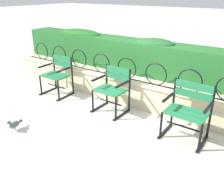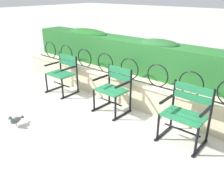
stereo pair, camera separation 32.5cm
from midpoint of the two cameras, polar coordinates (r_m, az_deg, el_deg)
ground_plane at (r=4.31m, az=1.37°, el=-7.17°), size 60.00×60.00×0.00m
stone_wall at (r=4.80m, az=7.52°, el=-0.54°), size 6.55×0.41×0.53m
iron_arch_fence at (r=4.63m, az=6.28°, el=4.66°), size 6.03×0.02×0.42m
hedge_row at (r=4.97m, az=10.79°, el=7.71°), size 6.42×0.58×0.76m
park_chair_left at (r=5.37m, az=-9.92°, el=4.01°), size 0.59×0.52×0.83m
park_chair_centre at (r=4.44m, az=2.56°, el=0.29°), size 0.59×0.54×0.83m
park_chair_right at (r=3.77m, az=19.70°, el=-5.20°), size 0.65×0.53×0.87m
pigeon_near_chairs at (r=4.33m, az=-20.02°, el=-6.87°), size 0.13×0.29×0.22m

